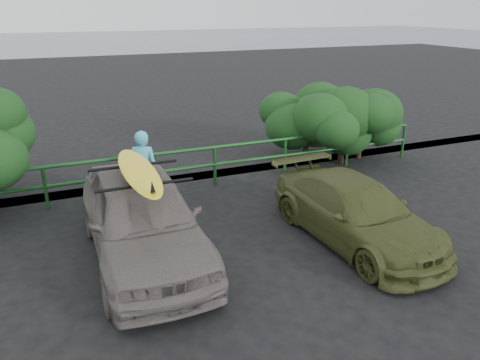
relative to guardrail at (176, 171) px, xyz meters
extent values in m
plane|color=black|center=(0.00, -5.00, -0.52)|extent=(80.00, 80.00, 0.00)
plane|color=slate|center=(0.00, 55.00, -0.52)|extent=(200.00, 200.00, 0.00)
imported|color=#665E5B|center=(-1.43, -2.97, 0.27)|extent=(1.91, 4.65, 1.58)
imported|color=#424920|center=(2.48, -3.87, 0.08)|extent=(1.90, 4.21, 1.20)
imported|color=#47BAD5|center=(-0.93, -0.72, 0.38)|extent=(0.77, 0.66, 1.80)
ellipsoid|color=yellow|center=(-1.43, -2.97, 1.15)|extent=(0.59, 2.74, 0.08)
camera|label=1|loc=(-2.75, -10.57, 3.80)|focal=35.00mm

